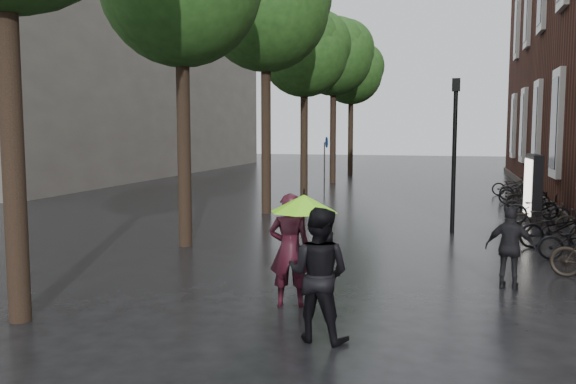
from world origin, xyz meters
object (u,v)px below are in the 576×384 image
(ad_lightbox, at_px, (533,188))
(lamp_post, at_px, (455,140))
(person_black, at_px, (319,274))
(parked_bicycles, at_px, (536,207))
(person_burgundy, at_px, (290,250))
(pedestrian_walking, at_px, (510,248))

(ad_lightbox, relative_size, lamp_post, 0.49)
(person_black, bearing_deg, parked_bicycles, -99.34)
(person_black, height_order, parked_bicycles, person_black)
(person_burgundy, height_order, person_black, person_burgundy)
(pedestrian_walking, height_order, ad_lightbox, ad_lightbox)
(pedestrian_walking, distance_m, ad_lightbox, 8.45)
(person_black, bearing_deg, person_burgundy, -51.64)
(person_black, height_order, pedestrian_walking, person_black)
(person_black, distance_m, lamp_post, 9.51)
(lamp_post, bearing_deg, person_burgundy, -107.82)
(pedestrian_walking, relative_size, parked_bicycles, 0.09)
(person_burgundy, xyz_separation_m, parked_bicycles, (4.97, 10.68, -0.46))
(parked_bicycles, bearing_deg, person_burgundy, -114.96)
(person_burgundy, distance_m, parked_bicycles, 11.79)
(person_black, xyz_separation_m, lamp_post, (1.73, 9.21, 1.63))
(person_burgundy, relative_size, parked_bicycles, 0.12)
(ad_lightbox, bearing_deg, parked_bicycles, 61.23)
(ad_lightbox, height_order, lamp_post, lamp_post)
(pedestrian_walking, bearing_deg, ad_lightbox, -87.95)
(person_burgundy, height_order, lamp_post, lamp_post)
(pedestrian_walking, bearing_deg, lamp_post, -69.02)
(ad_lightbox, xyz_separation_m, lamp_post, (-2.33, -2.61, 1.49))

